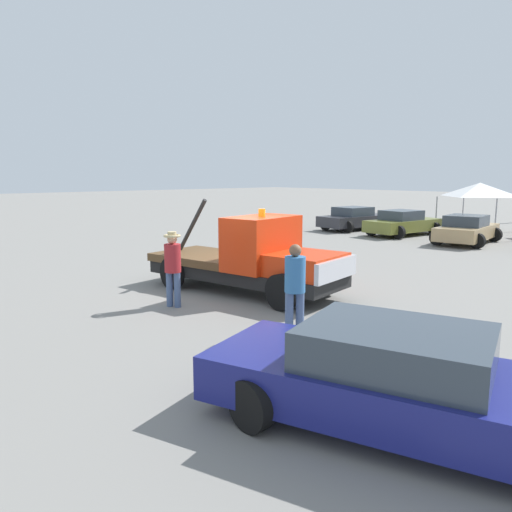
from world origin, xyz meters
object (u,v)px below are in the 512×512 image
(person_at_hood, at_px, (173,263))
(parked_car_olive, at_px, (403,223))
(canopy_tent_white, at_px, (480,190))
(foreground_car, at_px, (411,384))
(tow_truck, at_px, (254,260))
(person_near_truck, at_px, (295,283))
(parked_car_tan, at_px, (467,230))
(parked_car_charcoal, at_px, (355,219))

(person_at_hood, height_order, parked_car_olive, person_at_hood)
(person_at_hood, height_order, canopy_tent_white, canopy_tent_white)
(foreground_car, distance_m, parked_car_olive, 21.29)
(tow_truck, height_order, foreground_car, tow_truck)
(person_near_truck, height_order, person_at_hood, person_near_truck)
(person_near_truck, distance_m, parked_car_olive, 18.06)
(foreground_car, bearing_deg, parked_car_olive, 103.22)
(tow_truck, distance_m, parked_car_tan, 13.98)
(parked_car_tan, distance_m, canopy_tent_white, 6.00)
(parked_car_charcoal, bearing_deg, person_at_hood, -151.02)
(canopy_tent_white, bearing_deg, tow_truck, -82.70)
(parked_car_olive, xyz_separation_m, canopy_tent_white, (1.82, 4.84, 1.70))
(parked_car_charcoal, bearing_deg, parked_car_tan, -91.82)
(foreground_car, bearing_deg, parked_car_tan, 94.60)
(person_at_hood, relative_size, parked_car_charcoal, 0.39)
(parked_car_olive, distance_m, parked_car_tan, 3.77)
(tow_truck, bearing_deg, parked_car_charcoal, 107.44)
(person_at_hood, bearing_deg, foreground_car, -125.64)
(person_at_hood, distance_m, parked_car_olive, 17.44)
(tow_truck, bearing_deg, parked_car_tan, 82.63)
(tow_truck, distance_m, parked_car_olive, 15.18)
(person_at_hood, distance_m, parked_car_charcoal, 18.84)
(foreground_car, distance_m, person_near_truck, 4.01)
(tow_truck, height_order, person_at_hood, tow_truck)
(foreground_car, xyz_separation_m, parked_car_olive, (-11.15, 18.13, -0.00))
(tow_truck, xyz_separation_m, canopy_tent_white, (-2.48, 19.40, 1.44))
(tow_truck, height_order, canopy_tent_white, canopy_tent_white)
(parked_car_charcoal, bearing_deg, canopy_tent_white, -43.34)
(person_near_truck, relative_size, parked_car_tan, 0.41)
(parked_car_olive, bearing_deg, tow_truck, -157.89)
(person_at_hood, relative_size, canopy_tent_white, 0.55)
(foreground_car, relative_size, person_near_truck, 3.06)
(person_near_truck, height_order, parked_car_charcoal, person_near_truck)
(person_near_truck, relative_size, parked_car_olive, 0.40)
(parked_car_olive, relative_size, canopy_tent_white, 1.36)
(parked_car_charcoal, height_order, parked_car_tan, same)
(person_near_truck, distance_m, person_at_hood, 3.56)
(parked_car_charcoal, distance_m, parked_car_olive, 3.38)
(foreground_car, relative_size, parked_car_charcoal, 1.20)
(foreground_car, height_order, person_near_truck, person_near_truck)
(parked_car_olive, relative_size, parked_car_tan, 1.00)
(person_at_hood, height_order, parked_car_charcoal, person_at_hood)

